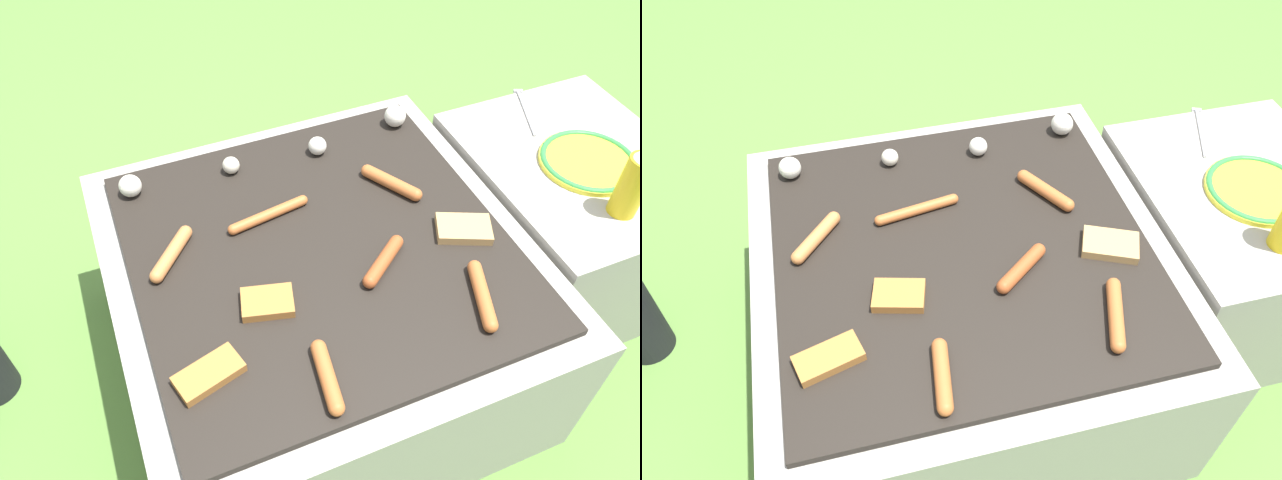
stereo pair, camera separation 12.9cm
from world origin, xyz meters
TOP-DOWN VIEW (x-y plane):
  - ground_plane at (0.00, 0.00)m, footprint 14.00×14.00m
  - grill at (0.00, 0.00)m, footprint 0.88×0.88m
  - side_ledge at (0.69, 0.02)m, footprint 0.48×0.58m
  - sausage_front_center at (0.10, -0.10)m, footprint 0.13×0.10m
  - sausage_mid_left at (-0.07, 0.12)m, footprint 0.19×0.05m
  - sausage_back_center at (-0.11, -0.30)m, footprint 0.05×0.15m
  - sausage_front_left at (0.22, 0.11)m, footprint 0.09×0.14m
  - sausage_back_right at (0.24, -0.25)m, footprint 0.08×0.16m
  - sausage_front_right at (-0.29, 0.09)m, footprint 0.11×0.12m
  - bread_slice_right at (-0.15, -0.10)m, footprint 0.11×0.09m
  - bread_slice_center at (0.30, -0.08)m, footprint 0.14×0.12m
  - bread_slice_left at (-0.30, -0.21)m, footprint 0.13×0.09m
  - mushroom_row at (0.03, 0.30)m, footprint 0.72×0.08m
  - plate_colorful at (0.69, -0.00)m, footprint 0.23×0.23m
  - condiment_bottle at (0.65, -0.16)m, footprint 0.06×0.06m
  - fork_utensil at (0.68, 0.24)m, footprint 0.09×0.19m

SIDE VIEW (x-z plane):
  - ground_plane at x=0.00m, z-range 0.00..0.00m
  - grill at x=0.00m, z-range 0.00..0.42m
  - side_ledge at x=0.69m, z-range 0.00..0.42m
  - fork_utensil at x=0.68m, z-range 0.42..0.43m
  - plate_colorful at x=0.69m, z-range 0.42..0.44m
  - bread_slice_right at x=-0.15m, z-range 0.42..0.44m
  - bread_slice_center at x=0.30m, z-range 0.42..0.44m
  - bread_slice_left at x=-0.30m, z-range 0.42..0.44m
  - sausage_mid_left at x=-0.07m, z-range 0.42..0.44m
  - sausage_front_right at x=-0.29m, z-range 0.42..0.45m
  - sausage_back_right at x=0.24m, z-range 0.42..0.45m
  - sausage_front_center at x=0.10m, z-range 0.42..0.45m
  - sausage_front_left at x=0.22m, z-range 0.42..0.45m
  - sausage_back_center at x=-0.11m, z-range 0.42..0.45m
  - mushroom_row at x=0.03m, z-range 0.42..0.47m
  - condiment_bottle at x=0.65m, z-range 0.42..0.60m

